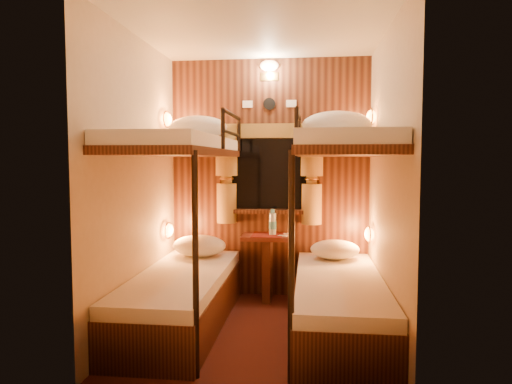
# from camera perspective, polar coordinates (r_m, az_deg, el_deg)

# --- Properties ---
(floor) EXTENTS (2.10, 2.10, 0.00)m
(floor) POSITION_cam_1_polar(r_m,az_deg,el_deg) (3.87, 0.23, -17.01)
(floor) COLOR #3C1610
(floor) RESTS_ON ground
(ceiling) EXTENTS (2.10, 2.10, 0.00)m
(ceiling) POSITION_cam_1_polar(r_m,az_deg,el_deg) (3.75, 0.24, 19.68)
(ceiling) COLOR silver
(ceiling) RESTS_ON wall_back
(wall_back) EXTENTS (2.40, 0.00, 2.40)m
(wall_back) POSITION_cam_1_polar(r_m,az_deg,el_deg) (4.66, 1.69, 1.71)
(wall_back) COLOR #C6B293
(wall_back) RESTS_ON floor
(wall_front) EXTENTS (2.40, 0.00, 2.40)m
(wall_front) POSITION_cam_1_polar(r_m,az_deg,el_deg) (2.58, -2.39, -0.18)
(wall_front) COLOR #C6B293
(wall_front) RESTS_ON floor
(wall_left) EXTENTS (0.00, 2.40, 2.40)m
(wall_left) POSITION_cam_1_polar(r_m,az_deg,el_deg) (3.86, -14.69, 1.09)
(wall_left) COLOR #C6B293
(wall_left) RESTS_ON floor
(wall_right) EXTENTS (0.00, 2.40, 2.40)m
(wall_right) POSITION_cam_1_polar(r_m,az_deg,el_deg) (3.64, 16.07, 0.90)
(wall_right) COLOR #C6B293
(wall_right) RESTS_ON floor
(back_panel) EXTENTS (2.00, 0.03, 2.40)m
(back_panel) POSITION_cam_1_polar(r_m,az_deg,el_deg) (4.64, 1.67, 1.70)
(back_panel) COLOR black
(back_panel) RESTS_ON floor
(bunk_left) EXTENTS (0.72, 1.90, 1.82)m
(bunk_left) POSITION_cam_1_polar(r_m,az_deg,el_deg) (3.89, -9.27, -8.33)
(bunk_left) COLOR black
(bunk_left) RESTS_ON floor
(bunk_right) EXTENTS (0.72, 1.90, 1.82)m
(bunk_right) POSITION_cam_1_polar(r_m,az_deg,el_deg) (3.76, 10.34, -8.80)
(bunk_right) COLOR black
(bunk_right) RESTS_ON floor
(window) EXTENTS (1.00, 0.12, 0.79)m
(window) POSITION_cam_1_polar(r_m,az_deg,el_deg) (4.61, 1.64, 1.45)
(window) COLOR black
(window) RESTS_ON back_panel
(curtains) EXTENTS (1.10, 0.22, 1.00)m
(curtains) POSITION_cam_1_polar(r_m,az_deg,el_deg) (4.58, 1.60, 2.46)
(curtains) COLOR olive
(curtains) RESTS_ON back_panel
(back_fixtures) EXTENTS (0.54, 0.09, 0.48)m
(back_fixtures) POSITION_cam_1_polar(r_m,az_deg,el_deg) (4.68, 1.66, 14.57)
(back_fixtures) COLOR black
(back_fixtures) RESTS_ON back_panel
(reading_lamps) EXTENTS (2.00, 0.20, 1.25)m
(reading_lamps) POSITION_cam_1_polar(r_m,az_deg,el_deg) (4.31, 1.28, 2.05)
(reading_lamps) COLOR orange
(reading_lamps) RESTS_ON wall_left
(table) EXTENTS (0.50, 0.34, 0.66)m
(table) POSITION_cam_1_polar(r_m,az_deg,el_deg) (4.56, 1.45, -8.30)
(table) COLOR #561913
(table) RESTS_ON floor
(bottle_left) EXTENTS (0.07, 0.07, 0.25)m
(bottle_left) POSITION_cam_1_polar(r_m,az_deg,el_deg) (4.54, 2.06, -3.98)
(bottle_left) COLOR #99BFE5
(bottle_left) RESTS_ON table
(bottle_right) EXTENTS (0.07, 0.07, 0.25)m
(bottle_right) POSITION_cam_1_polar(r_m,az_deg,el_deg) (4.50, 2.09, -4.00)
(bottle_right) COLOR #99BFE5
(bottle_right) RESTS_ON table
(sachet_a) EXTENTS (0.10, 0.09, 0.01)m
(sachet_a) POSITION_cam_1_polar(r_m,az_deg,el_deg) (4.45, 3.37, -5.48)
(sachet_a) COLOR silver
(sachet_a) RESTS_ON table
(sachet_b) EXTENTS (0.09, 0.08, 0.01)m
(sachet_b) POSITION_cam_1_polar(r_m,az_deg,el_deg) (4.59, 3.87, -5.20)
(sachet_b) COLOR silver
(sachet_b) RESTS_ON table
(pillow_lower_left) EXTENTS (0.52, 0.37, 0.20)m
(pillow_lower_left) POSITION_cam_1_polar(r_m,az_deg,el_deg) (4.48, -7.09, -6.67)
(pillow_lower_left) COLOR white
(pillow_lower_left) RESTS_ON bunk_left
(pillow_lower_right) EXTENTS (0.46, 0.33, 0.18)m
(pillow_lower_right) POSITION_cam_1_polar(r_m,az_deg,el_deg) (4.39, 9.83, -7.09)
(pillow_lower_right) COLOR white
(pillow_lower_right) RESTS_ON bunk_right
(pillow_upper_left) EXTENTS (0.56, 0.40, 0.22)m
(pillow_upper_left) POSITION_cam_1_polar(r_m,az_deg,el_deg) (4.42, -7.23, 8.01)
(pillow_upper_left) COLOR white
(pillow_upper_left) RESTS_ON bunk_left
(pillow_upper_right) EXTENTS (0.63, 0.45, 0.25)m
(pillow_upper_right) POSITION_cam_1_polar(r_m,az_deg,el_deg) (4.28, 10.05, 8.30)
(pillow_upper_right) COLOR white
(pillow_upper_right) RESTS_ON bunk_right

